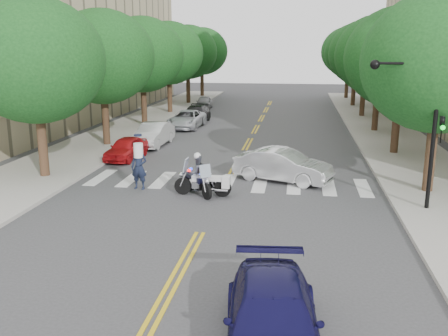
% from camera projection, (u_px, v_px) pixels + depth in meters
% --- Properties ---
extents(ground, '(140.00, 140.00, 0.00)m').
position_uv_depth(ground, '(200.00, 233.00, 17.06)').
color(ground, '#38383A').
rests_on(ground, ground).
extents(sidewalk_left, '(5.00, 60.00, 0.15)m').
position_uv_depth(sidewalk_left, '(136.00, 125.00, 39.54)').
color(sidewalk_left, '#9E9991').
rests_on(sidewalk_left, ground).
extents(sidewalk_right, '(5.00, 60.00, 0.15)m').
position_uv_depth(sidewalk_right, '(384.00, 131.00, 36.81)').
color(sidewalk_right, '#9E9991').
rests_on(sidewalk_right, ground).
extents(tree_l_0, '(6.40, 6.40, 8.45)m').
position_uv_depth(tree_l_0, '(35.00, 61.00, 22.76)').
color(tree_l_0, '#382316').
rests_on(tree_l_0, ground).
extents(tree_l_1, '(6.40, 6.40, 8.45)m').
position_uv_depth(tree_l_1, '(102.00, 57.00, 30.44)').
color(tree_l_1, '#382316').
rests_on(tree_l_1, ground).
extents(tree_l_2, '(6.40, 6.40, 8.45)m').
position_uv_depth(tree_l_2, '(142.00, 55.00, 38.13)').
color(tree_l_2, '#382316').
rests_on(tree_l_2, ground).
extents(tree_l_3, '(6.40, 6.40, 8.45)m').
position_uv_depth(tree_l_3, '(169.00, 53.00, 45.81)').
color(tree_l_3, '#382316').
rests_on(tree_l_3, ground).
extents(tree_l_4, '(6.40, 6.40, 8.45)m').
position_uv_depth(tree_l_4, '(188.00, 52.00, 53.49)').
color(tree_l_4, '#382316').
rests_on(tree_l_4, ground).
extents(tree_l_5, '(6.40, 6.40, 8.45)m').
position_uv_depth(tree_l_5, '(202.00, 51.00, 61.18)').
color(tree_l_5, '#382316').
rests_on(tree_l_5, ground).
extents(tree_r_0, '(6.40, 6.40, 8.45)m').
position_uv_depth(tree_r_0, '(440.00, 63.00, 20.24)').
color(tree_r_0, '#382316').
rests_on(tree_r_0, ground).
extents(tree_r_1, '(6.40, 6.40, 8.45)m').
position_uv_depth(tree_r_1, '(401.00, 58.00, 27.92)').
color(tree_r_1, '#382316').
rests_on(tree_r_1, ground).
extents(tree_r_2, '(6.40, 6.40, 8.45)m').
position_uv_depth(tree_r_2, '(380.00, 55.00, 35.60)').
color(tree_r_2, '#382316').
rests_on(tree_r_2, ground).
extents(tree_r_3, '(6.40, 6.40, 8.45)m').
position_uv_depth(tree_r_3, '(366.00, 54.00, 43.29)').
color(tree_r_3, '#382316').
rests_on(tree_r_3, ground).
extents(tree_r_4, '(6.40, 6.40, 8.45)m').
position_uv_depth(tree_r_4, '(356.00, 52.00, 50.97)').
color(tree_r_4, '#382316').
rests_on(tree_r_4, ground).
extents(tree_r_5, '(6.40, 6.40, 8.45)m').
position_uv_depth(tree_r_5, '(349.00, 52.00, 58.66)').
color(tree_r_5, '#382316').
rests_on(tree_r_5, ground).
extents(traffic_signal_pole, '(2.82, 0.42, 6.00)m').
position_uv_depth(traffic_signal_pole, '(422.00, 115.00, 18.42)').
color(traffic_signal_pole, black).
rests_on(traffic_signal_pole, ground).
extents(motorcycle_police, '(1.60, 1.93, 1.84)m').
position_uv_depth(motorcycle_police, '(197.00, 176.00, 21.32)').
color(motorcycle_police, black).
rests_on(motorcycle_police, ground).
extents(motorcycle_parked, '(2.48, 0.60, 1.60)m').
position_uv_depth(motorcycle_parked, '(208.00, 183.00, 21.14)').
color(motorcycle_parked, black).
rests_on(motorcycle_parked, ground).
extents(officer_standing, '(0.77, 0.55, 1.99)m').
position_uv_depth(officer_standing, '(139.00, 167.00, 22.05)').
color(officer_standing, '#171E33').
rests_on(officer_standing, ground).
extents(convertible, '(4.89, 3.15, 1.52)m').
position_uv_depth(convertible, '(283.00, 165.00, 23.37)').
color(convertible, silver).
rests_on(convertible, ground).
extents(sedan_blue, '(2.41, 5.03, 1.41)m').
position_uv_depth(sedan_blue, '(272.00, 321.00, 10.27)').
color(sedan_blue, '#120F40').
rests_on(sedan_blue, ground).
extents(parked_car_a, '(1.80, 3.81, 1.26)m').
position_uv_depth(parked_car_a, '(126.00, 148.00, 27.97)').
color(parked_car_a, red).
rests_on(parked_car_a, ground).
extents(parked_car_b, '(1.76, 4.51, 1.46)m').
position_uv_depth(parked_car_b, '(153.00, 135.00, 31.66)').
color(parked_car_b, silver).
rests_on(parked_car_b, ground).
extents(parked_car_c, '(2.47, 4.97, 1.35)m').
position_uv_depth(parked_car_c, '(187.00, 119.00, 38.67)').
color(parked_car_c, '#BABCC3').
rests_on(parked_car_c, ground).
extents(parked_car_d, '(1.96, 4.81, 1.39)m').
position_uv_depth(parked_car_d, '(196.00, 114.00, 41.17)').
color(parked_car_d, black).
rests_on(parked_car_d, ground).
extents(parked_car_e, '(1.78, 3.81, 1.26)m').
position_uv_depth(parked_car_e, '(204.00, 102.00, 50.47)').
color(parked_car_e, '#97969B').
rests_on(parked_car_e, ground).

